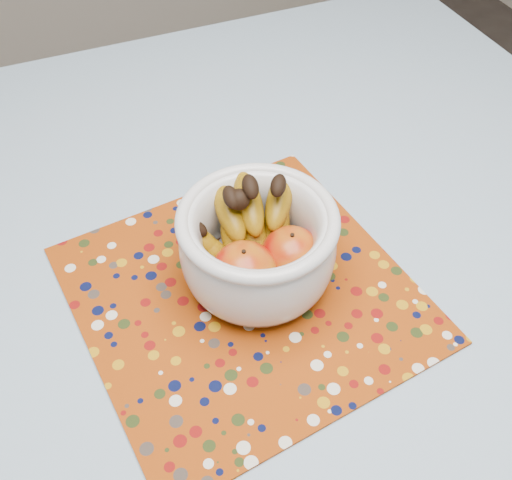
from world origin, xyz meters
TOP-DOWN VIEW (x-y plane):
  - table at (0.00, 0.00)m, footprint 1.20×1.20m
  - tablecloth at (0.00, 0.00)m, footprint 1.32×1.32m
  - placemat at (-0.02, -0.00)m, footprint 0.44×0.44m
  - fruit_bowl at (0.00, 0.02)m, footprint 0.22×0.19m

SIDE VIEW (x-z plane):
  - table at x=0.00m, z-range 0.30..1.05m
  - tablecloth at x=0.00m, z-range 0.75..0.76m
  - placemat at x=-0.02m, z-range 0.76..0.76m
  - fruit_bowl at x=0.00m, z-range 0.76..0.90m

